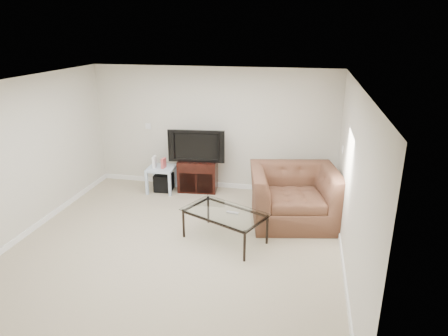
% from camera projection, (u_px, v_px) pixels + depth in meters
% --- Properties ---
extents(floor, '(5.00, 5.00, 0.00)m').
position_uv_depth(floor, '(177.00, 245.00, 6.22)').
color(floor, tan).
rests_on(floor, ground).
extents(ceiling, '(5.00, 5.00, 0.00)m').
position_uv_depth(ceiling, '(170.00, 83.00, 5.39)').
color(ceiling, white).
rests_on(ceiling, ground).
extents(wall_back, '(5.00, 0.02, 2.50)m').
position_uv_depth(wall_back, '(213.00, 129.00, 8.11)').
color(wall_back, silver).
rests_on(wall_back, ground).
extents(wall_left, '(0.02, 5.00, 2.50)m').
position_uv_depth(wall_left, '(23.00, 159.00, 6.29)').
color(wall_left, silver).
rests_on(wall_left, ground).
extents(wall_right, '(0.02, 5.00, 2.50)m').
position_uv_depth(wall_right, '(352.00, 183.00, 5.32)').
color(wall_right, silver).
rests_on(wall_right, ground).
extents(plate_back, '(0.12, 0.02, 0.12)m').
position_uv_depth(plate_back, '(148.00, 126.00, 8.37)').
color(plate_back, white).
rests_on(plate_back, wall_back).
extents(plate_right_switch, '(0.02, 0.09, 0.13)m').
position_uv_depth(plate_right_switch, '(343.00, 149.00, 6.80)').
color(plate_right_switch, white).
rests_on(plate_right_switch, wall_right).
extents(plate_right_outlet, '(0.02, 0.08, 0.12)m').
position_uv_depth(plate_right_outlet, '(339.00, 207.00, 6.84)').
color(plate_right_outlet, white).
rests_on(plate_right_outlet, wall_right).
extents(tv_stand, '(0.83, 0.62, 0.65)m').
position_uv_depth(tv_stand, '(198.00, 175.00, 8.27)').
color(tv_stand, black).
rests_on(tv_stand, floor).
extents(dvd_player, '(0.49, 0.37, 0.06)m').
position_uv_depth(dvd_player, '(198.00, 165.00, 8.16)').
color(dvd_player, black).
rests_on(dvd_player, tv_stand).
extents(television, '(1.07, 0.31, 0.66)m').
position_uv_depth(television, '(197.00, 145.00, 8.02)').
color(television, black).
rests_on(television, tv_stand).
extents(side_table, '(0.56, 0.56, 0.51)m').
position_uv_depth(side_table, '(162.00, 179.00, 8.22)').
color(side_table, silver).
rests_on(side_table, floor).
extents(subwoofer, '(0.37, 0.37, 0.35)m').
position_uv_depth(subwoofer, '(164.00, 182.00, 8.26)').
color(subwoofer, black).
rests_on(subwoofer, floor).
extents(game_console, '(0.07, 0.18, 0.23)m').
position_uv_depth(game_console, '(154.00, 162.00, 8.09)').
color(game_console, white).
rests_on(game_console, side_table).
extents(game_case, '(0.07, 0.15, 0.20)m').
position_uv_depth(game_case, '(164.00, 163.00, 8.07)').
color(game_case, '#CC4C4C').
rests_on(game_case, side_table).
extents(recliner, '(1.62, 1.22, 1.27)m').
position_uv_depth(recliner, '(294.00, 187.00, 6.80)').
color(recliner, '#49361D').
rests_on(recliner, floor).
extents(coffee_table, '(1.45, 1.19, 0.50)m').
position_uv_depth(coffee_table, '(225.00, 226.00, 6.29)').
color(coffee_table, black).
rests_on(coffee_table, floor).
extents(remote, '(0.20, 0.09, 0.02)m').
position_uv_depth(remote, '(233.00, 213.00, 6.15)').
color(remote, '#B2B2B7').
rests_on(remote, coffee_table).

